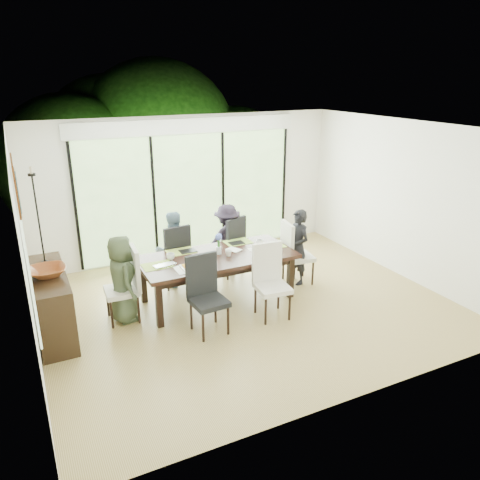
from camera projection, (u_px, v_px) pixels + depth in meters
name	position (u px, v px, depth m)	size (l,w,h in m)	color
floor	(247.00, 305.00, 7.29)	(6.00, 5.00, 0.01)	olive
ceiling	(248.00, 128.00, 6.38)	(6.00, 5.00, 0.01)	white
wall_back	(188.00, 187.00, 8.96)	(6.00, 0.02, 2.70)	white
wall_front	(360.00, 290.00, 4.71)	(6.00, 0.02, 2.70)	beige
wall_left	(23.00, 256.00, 5.59)	(0.02, 5.00, 2.70)	white
wall_right	(403.00, 200.00, 8.07)	(0.02, 5.00, 2.70)	beige
glass_doors	(189.00, 195.00, 8.97)	(4.20, 0.02, 2.30)	#598C3F
blinds_header	(187.00, 126.00, 8.53)	(4.40, 0.06, 0.28)	white
mullion_a	(75.00, 208.00, 8.10)	(0.05, 0.04, 2.30)	black
mullion_b	(154.00, 199.00, 8.68)	(0.05, 0.04, 2.30)	black
mullion_c	(223.00, 192.00, 9.25)	(0.05, 0.04, 2.30)	black
mullion_d	(284.00, 185.00, 9.83)	(0.05, 0.04, 2.30)	black
side_window	(31.00, 282.00, 4.54)	(0.02, 0.90, 1.00)	#8CAD7F
deck	(177.00, 242.00, 10.18)	(6.00, 1.80, 0.10)	brown
rail_top	(164.00, 206.00, 10.66)	(6.00, 0.08, 0.06)	brown
foliage_left	(71.00, 166.00, 10.46)	(3.20, 3.20, 3.20)	#14380F
foliage_mid	(158.00, 141.00, 11.76)	(4.00, 4.00, 4.00)	#14380F
foliage_right	(236.00, 162.00, 12.00)	(2.80, 2.80, 2.80)	#14380F
foliage_far	(113.00, 147.00, 12.00)	(3.60, 3.60, 3.60)	#14380F
table_top	(217.00, 257.00, 7.25)	(2.40, 1.10, 0.06)	black
table_apron	(217.00, 263.00, 7.28)	(2.20, 0.90, 0.10)	black
table_leg_fl	(159.00, 305.00, 6.56)	(0.09, 0.09, 0.69)	black
table_leg_fr	(290.00, 277.00, 7.45)	(0.09, 0.09, 0.69)	black
table_leg_bl	(143.00, 282.00, 7.29)	(0.09, 0.09, 0.69)	black
table_leg_br	(264.00, 259.00, 8.18)	(0.09, 0.09, 0.69)	black
chair_left_end	(121.00, 285.00, 6.68)	(0.46, 0.46, 1.10)	silver
chair_right_end	(299.00, 252.00, 7.92)	(0.46, 0.46, 1.10)	silver
chair_far_left	(173.00, 254.00, 7.84)	(0.46, 0.46, 1.10)	black
chair_far_right	(227.00, 245.00, 8.25)	(0.46, 0.46, 1.10)	black
chair_near_left	(209.00, 296.00, 6.36)	(0.46, 0.46, 1.10)	black
chair_near_right	(273.00, 282.00, 6.77)	(0.46, 0.46, 1.10)	white
person_left_end	(122.00, 279.00, 6.66)	(0.60, 0.38, 1.29)	#3D4A31
person_right_end	(298.00, 247.00, 7.88)	(0.60, 0.38, 1.29)	black
person_far_left	(173.00, 249.00, 7.79)	(0.60, 0.38, 1.29)	#7796AC
person_far_right	(227.00, 240.00, 8.20)	(0.60, 0.38, 1.29)	black
placemat_left	(158.00, 266.00, 6.84)	(0.44, 0.32, 0.01)	#8AA43A
placemat_right	(271.00, 246.00, 7.63)	(0.44, 0.32, 0.01)	#9CB741
placemat_far_l	(181.00, 251.00, 7.39)	(0.44, 0.32, 0.01)	#A4BC43
placemat_far_r	(238.00, 242.00, 7.80)	(0.44, 0.32, 0.01)	#96BE44
placemat_paper	(190.00, 268.00, 6.75)	(0.44, 0.32, 0.01)	white
tablet_far_l	(188.00, 251.00, 7.38)	(0.26, 0.18, 0.01)	black
tablet_far_r	(236.00, 243.00, 7.73)	(0.24, 0.17, 0.01)	black
papers	(259.00, 249.00, 7.48)	(0.30, 0.22, 0.00)	white
platter_base	(190.00, 267.00, 6.75)	(0.26, 0.26, 0.02)	white
platter_snacks	(190.00, 266.00, 6.74)	(0.20, 0.20, 0.01)	orange
vase	(219.00, 250.00, 7.28)	(0.08, 0.08, 0.12)	silver
hyacinth_stems	(219.00, 243.00, 7.24)	(0.04, 0.04, 0.16)	#337226
hyacinth_blooms	(219.00, 237.00, 7.20)	(0.11, 0.11, 0.11)	#5368D0
laptop	(166.00, 266.00, 6.80)	(0.33, 0.21, 0.03)	silver
cup_a	(171.00, 257.00, 7.06)	(0.12, 0.12, 0.10)	white
cup_b	(229.00, 253.00, 7.20)	(0.10, 0.10, 0.09)	white
cup_c	(260.00, 243.00, 7.63)	(0.12, 0.12, 0.10)	white
book	(230.00, 251.00, 7.38)	(0.16, 0.22, 0.02)	white
sideboard	(52.00, 303.00, 6.39)	(0.45, 1.59, 0.90)	black
bowl	(48.00, 272.00, 6.14)	(0.47, 0.47, 0.12)	brown
candlestick_base	(45.00, 263.00, 6.53)	(0.10, 0.10, 0.04)	black
candlestick_shaft	(39.00, 220.00, 6.32)	(0.02, 0.02, 1.24)	black
candlestick_pan	(32.00, 175.00, 6.11)	(0.10, 0.10, 0.03)	black
candle	(31.00, 170.00, 6.09)	(0.04, 0.04, 0.10)	silver
tapestry	(21.00, 219.00, 5.83)	(0.02, 1.00, 1.50)	brown
art_frame	(17.00, 192.00, 6.91)	(0.03, 0.55, 0.65)	black
art_canvas	(18.00, 192.00, 6.92)	(0.01, 0.45, 0.55)	#1B4A57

